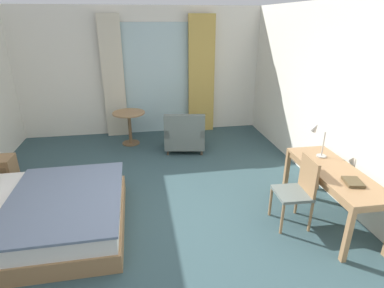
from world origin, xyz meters
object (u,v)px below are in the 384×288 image
object	(u,v)px
desk_chair	(299,188)
desk_lamp	(317,133)
bed	(32,215)
closed_book	(353,182)
round_cafe_table	(129,121)
writing_desk	(335,176)
armchair_by_window	(185,135)

from	to	relation	value
desk_chair	desk_lamp	distance (m)	0.87
bed	closed_book	distance (m)	3.91
closed_book	round_cafe_table	size ratio (longest dim) A/B	0.34
bed	desk_chair	bearing A→B (deg)	-6.48
writing_desk	closed_book	xyz separation A→B (m)	(-0.00, -0.34, 0.10)
closed_book	round_cafe_table	bearing A→B (deg)	139.87
round_cafe_table	desk_chair	bearing A→B (deg)	-56.17
desk_chair	bed	bearing A→B (deg)	173.52
desk_lamp	round_cafe_table	size ratio (longest dim) A/B	0.69
desk_lamp	bed	bearing A→B (deg)	-177.88
writing_desk	desk_chair	distance (m)	0.49
bed	round_cafe_table	xyz separation A→B (m)	(1.18, 2.85, 0.27)
bed	armchair_by_window	size ratio (longest dim) A/B	2.41
bed	closed_book	xyz separation A→B (m)	(3.81, -0.72, 0.49)
desk_chair	desk_lamp	xyz separation A→B (m)	(0.47, 0.52, 0.52)
desk_chair	round_cafe_table	distance (m)	3.88
round_cafe_table	writing_desk	bearing A→B (deg)	-50.69
closed_book	armchair_by_window	world-z (taller)	armchair_by_window
closed_book	writing_desk	bearing A→B (deg)	102.88
writing_desk	desk_lamp	size ratio (longest dim) A/B	3.29
bed	round_cafe_table	size ratio (longest dim) A/B	3.06
armchair_by_window	round_cafe_table	xyz separation A→B (m)	(-1.10, 0.58, 0.19)
writing_desk	desk_chair	size ratio (longest dim) A/B	1.71
writing_desk	bed	bearing A→B (deg)	174.33
writing_desk	desk_lamp	xyz separation A→B (m)	(-0.01, 0.52, 0.40)
bed	armchair_by_window	world-z (taller)	bed
bed	armchair_by_window	bearing A→B (deg)	44.91
desk_chair	closed_book	bearing A→B (deg)	-35.23
desk_chair	desk_lamp	world-z (taller)	desk_lamp
desk_lamp	writing_desk	bearing A→B (deg)	-89.11
armchair_by_window	desk_lamp	bearing A→B (deg)	-54.15
round_cafe_table	closed_book	bearing A→B (deg)	-53.47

